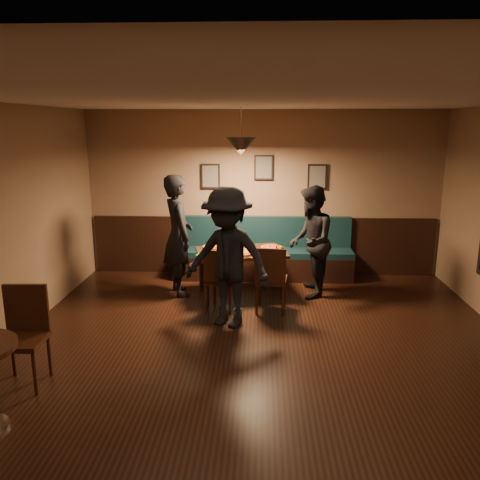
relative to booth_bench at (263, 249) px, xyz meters
The scene contains 24 objects.
floor 3.24m from the booth_bench, 90.00° to the right, with size 7.00×7.00×0.00m, color black.
ceiling 3.94m from the booth_bench, 90.00° to the right, with size 7.00×7.00×0.00m, color silver.
wall_back 0.95m from the booth_bench, 90.00° to the left, with size 6.00×6.00×0.00m, color #8C704F.
wainscot 0.27m from the booth_bench, 90.00° to the left, with size 5.88×0.06×1.00m, color black.
booth_bench is the anchor object (origin of this frame).
picture_left 1.52m from the booth_bench, 163.30° to the left, with size 0.32×0.04×0.42m, color black.
picture_center 1.38m from the booth_bench, 90.00° to the left, with size 0.32×0.04×0.42m, color black.
picture_right 1.52m from the booth_bench, 16.70° to the left, with size 0.32×0.04×0.42m, color black.
pendant_lamp 1.98m from the booth_bench, 110.70° to the right, with size 0.44×0.44×0.25m, color black.
dining_table 0.95m from the booth_bench, 110.70° to the right, with size 1.30×0.84×0.70m, color #331A0E.
chair_near_left 1.58m from the booth_bench, 111.34° to the right, with size 0.40×0.40×0.90m, color #33160E, non-canonical shape.
chair_near_right 1.51m from the booth_bench, 85.52° to the right, with size 0.42×0.42×0.95m, color black, non-canonical shape.
diner_left 1.60m from the booth_bench, 146.54° to the right, with size 0.67×0.44×1.84m, color black.
diner_right 1.15m from the booth_bench, 49.76° to the right, with size 0.82×0.64×1.68m, color black.
diner_front 2.11m from the booth_bench, 102.60° to the right, with size 1.17×0.67×1.81m, color black.
pizza_a 1.06m from the booth_bench, 137.29° to the right, with size 0.33×0.33×0.04m, color orange.
pizza_b 1.12m from the booth_bench, 108.01° to the right, with size 0.39×0.39×0.04m, color orange.
pizza_c 0.75m from the booth_bench, 79.55° to the right, with size 0.33×0.33×0.04m, color orange.
soda_glass 1.24m from the booth_bench, 76.26° to the right, with size 0.07×0.07×0.14m, color black.
tabasco_bottle 1.00m from the booth_bench, 78.02° to the right, with size 0.03×0.03×0.12m, color #900C04.
napkin_a 1.10m from the booth_bench, 142.67° to the right, with size 0.14×0.14×0.01m, color #207830.
napkin_b 1.45m from the booth_bench, 128.67° to the right, with size 0.15×0.15×0.01m, color #1E7320.
cutlery_set 1.29m from the booth_bench, 105.04° to the right, with size 0.02×0.19×0.00m, color silver.
cafe_chair_far 4.34m from the booth_bench, 123.30° to the right, with size 0.44×0.44×1.00m, color black, non-canonical shape.
Camera 1 is at (-0.02, -4.76, 2.56)m, focal length 36.43 mm.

